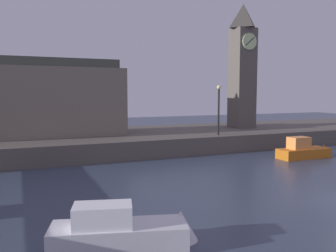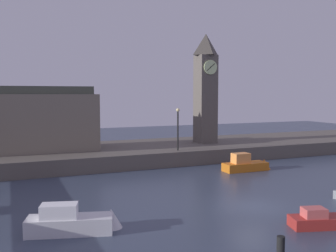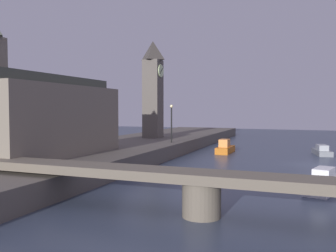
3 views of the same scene
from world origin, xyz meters
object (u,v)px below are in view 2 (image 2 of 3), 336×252
object	(u,v)px
streetlamp	(178,125)
boat_ferry_white	(77,222)
boat_dinghy_red	(324,219)
parliament_hall	(22,119)
clock_tower	(206,87)
boat_patrol_orange	(249,165)

from	to	relation	value
streetlamp	boat_ferry_white	xyz separation A→B (m)	(-12.81, -15.49, -3.59)
streetlamp	boat_ferry_white	bearing A→B (deg)	-129.58
boat_dinghy_red	boat_ferry_white	bearing A→B (deg)	161.05
boat_dinghy_red	parliament_hall	bearing A→B (deg)	120.04
parliament_hall	streetlamp	xyz separation A→B (m)	(14.74, -5.50, -0.62)
streetlamp	boat_dinghy_red	bearing A→B (deg)	-90.21
clock_tower	boat_dinghy_red	world-z (taller)	clock_tower
parliament_hall	streetlamp	distance (m)	15.75
clock_tower	boat_dinghy_red	distance (m)	26.52
boat_patrol_orange	parliament_hall	bearing A→B (deg)	151.59
boat_dinghy_red	boat_patrol_orange	size ratio (longest dim) A/B	0.79
clock_tower	boat_patrol_orange	size ratio (longest dim) A/B	2.54
parliament_hall	clock_tower	bearing A→B (deg)	-1.92
clock_tower	boat_ferry_white	world-z (taller)	clock_tower
parliament_hall	boat_ferry_white	bearing A→B (deg)	-84.74
boat_ferry_white	boat_dinghy_red	world-z (taller)	boat_ferry_white
parliament_hall	boat_dinghy_red	size ratio (longest dim) A/B	3.50
clock_tower	boat_patrol_orange	xyz separation A→B (m)	(-0.67, -10.05, -7.59)
boat_patrol_orange	streetlamp	bearing A→B (deg)	134.31
streetlamp	boat_ferry_white	world-z (taller)	streetlamp
clock_tower	parliament_hall	distance (m)	20.80
streetlamp	boat_dinghy_red	size ratio (longest dim) A/B	1.09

